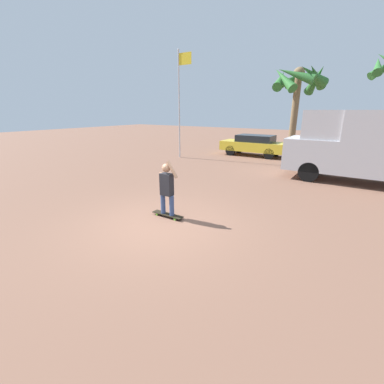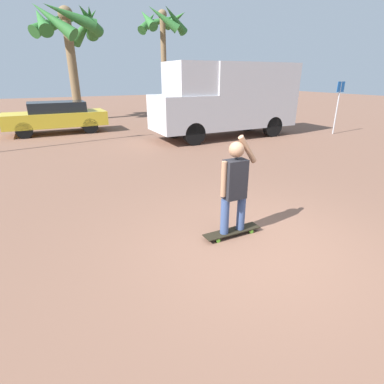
% 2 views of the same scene
% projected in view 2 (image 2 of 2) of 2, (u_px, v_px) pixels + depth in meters
% --- Properties ---
extents(ground_plane, '(80.00, 80.00, 0.00)m').
position_uv_depth(ground_plane, '(260.00, 247.00, 4.74)').
color(ground_plane, brown).
extents(skateboard, '(1.03, 0.23, 0.08)m').
position_uv_depth(skateboard, '(232.00, 231.00, 5.09)').
color(skateboard, black).
rests_on(skateboard, ground_plane).
extents(person_skateboarder, '(0.65, 0.24, 1.62)m').
position_uv_depth(person_skateboarder, '(235.00, 183.00, 4.77)').
color(person_skateboarder, '#384C7A').
rests_on(person_skateboarder, skateboard).
extents(camper_van, '(6.33, 2.11, 3.06)m').
position_uv_depth(camper_van, '(228.00, 98.00, 12.82)').
color(camper_van, black).
rests_on(camper_van, ground_plane).
extents(parked_car_yellow, '(4.44, 1.73, 1.43)m').
position_uv_depth(parked_car_yellow, '(56.00, 116.00, 13.94)').
color(parked_car_yellow, black).
rests_on(parked_car_yellow, ground_plane).
extents(palm_tree_near_van, '(3.17, 3.32, 6.65)m').
position_uv_depth(palm_tree_near_van, '(162.00, 27.00, 19.15)').
color(palm_tree_near_van, brown).
rests_on(palm_tree_near_van, ground_plane).
extents(palm_tree_center_background, '(4.17, 4.18, 6.31)m').
position_uv_depth(palm_tree_center_background, '(68.00, 27.00, 16.58)').
color(palm_tree_center_background, brown).
rests_on(palm_tree_center_background, ground_plane).
extents(street_sign, '(0.44, 0.06, 2.31)m').
position_uv_depth(street_sign, '(338.00, 101.00, 13.48)').
color(street_sign, '#B7B7BC').
rests_on(street_sign, ground_plane).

